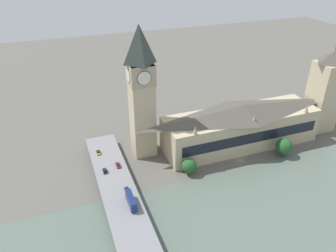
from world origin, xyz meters
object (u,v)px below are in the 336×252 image
object	(u,v)px
double_decker_bus_lead	(131,200)
car_southbound_lead	(118,165)
car_southbound_tail	(105,171)
road_bridge	(137,243)
parliament_hall	(241,125)
clock_tower	(141,91)
car_southbound_mid	(98,152)
victoria_tower	(325,92)
car_northbound_mid	(127,190)

from	to	relation	value
double_decker_bus_lead	car_southbound_lead	xyz separation A→B (m)	(29.29, -0.75, -1.84)
car_southbound_lead	car_southbound_tail	xyz separation A→B (m)	(-2.35, 7.13, 0.04)
road_bridge	double_decker_bus_lead	bearing A→B (deg)	-8.91
parliament_hall	clock_tower	world-z (taller)	clock_tower
car_southbound_mid	car_southbound_tail	xyz separation A→B (m)	(-17.46, -0.28, 0.03)
victoria_tower	double_decker_bus_lead	world-z (taller)	victoria_tower
parliament_hall	car_southbound_mid	bearing A→B (deg)	82.62
victoria_tower	road_bridge	bearing A→B (deg)	111.92
victoria_tower	double_decker_bus_lead	xyz separation A→B (m)	(-34.00, 130.93, -16.92)
victoria_tower	double_decker_bus_lead	size ratio (longest dim) A/B	4.91
car_southbound_lead	double_decker_bus_lead	bearing A→B (deg)	178.54
clock_tower	car_northbound_mid	size ratio (longest dim) A/B	18.66
double_decker_bus_lead	car_southbound_tail	bearing A→B (deg)	13.32
clock_tower	car_southbound_tail	xyz separation A→B (m)	(-18.27, 25.31, -31.52)
car_northbound_mid	car_southbound_tail	world-z (taller)	car_southbound_tail
road_bridge	car_southbound_mid	xyz separation A→B (m)	(64.33, 3.53, 1.72)
victoria_tower	road_bridge	world-z (taller)	victoria_tower
victoria_tower	car_southbound_mid	bearing A→B (deg)	85.68
car_southbound_mid	car_southbound_tail	size ratio (longest dim) A/B	1.19
parliament_hall	victoria_tower	distance (m)	58.18
clock_tower	car_southbound_tail	bearing A→B (deg)	125.82
clock_tower	car_southbound_mid	distance (m)	40.62
road_bridge	double_decker_bus_lead	world-z (taller)	double_decker_bus_lead
parliament_hall	car_southbound_lead	world-z (taller)	parliament_hall
road_bridge	car_northbound_mid	distance (m)	29.77
car_northbound_mid	parliament_hall	bearing A→B (deg)	-71.70
road_bridge	car_southbound_mid	world-z (taller)	car_southbound_mid
victoria_tower	car_northbound_mid	world-z (taller)	victoria_tower
car_southbound_mid	car_southbound_tail	distance (m)	17.46
clock_tower	double_decker_bus_lead	size ratio (longest dim) A/B	6.51
road_bridge	double_decker_bus_lead	size ratio (longest dim) A/B	14.72
victoria_tower	car_southbound_tail	size ratio (longest dim) A/B	13.65
parliament_hall	car_southbound_tail	world-z (taller)	parliament_hall
road_bridge	car_northbound_mid	bearing A→B (deg)	-6.88
car_northbound_mid	car_southbound_tail	xyz separation A→B (m)	(17.36, 6.82, 0.07)
road_bridge	car_southbound_mid	distance (m)	64.45
car_southbound_lead	car_southbound_mid	size ratio (longest dim) A/B	1.01
clock_tower	car_southbound_lead	world-z (taller)	clock_tower
clock_tower	car_southbound_mid	size ratio (longest dim) A/B	15.23
car_southbound_tail	victoria_tower	bearing A→B (deg)	-87.06
parliament_hall	road_bridge	distance (m)	94.50
car_southbound_lead	clock_tower	bearing A→B (deg)	-48.80
car_southbound_lead	car_southbound_mid	distance (m)	16.82
car_southbound_mid	road_bridge	bearing A→B (deg)	-176.86
car_southbound_mid	parliament_hall	bearing A→B (deg)	-97.38
victoria_tower	car_northbound_mid	size ratio (longest dim) A/B	14.08
clock_tower	car_southbound_mid	xyz separation A→B (m)	(-0.81, 25.58, -31.55)
car_southbound_lead	car_southbound_mid	xyz separation A→B (m)	(15.10, 7.40, 0.01)
double_decker_bus_lead	car_northbound_mid	bearing A→B (deg)	-2.62
victoria_tower	car_northbound_mid	xyz separation A→B (m)	(-24.42, 130.50, -18.79)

